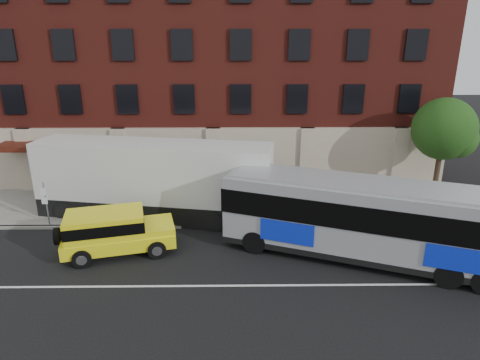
{
  "coord_description": "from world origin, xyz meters",
  "views": [
    {
      "loc": [
        1.4,
        -14.1,
        9.55
      ],
      "look_at": [
        1.63,
        5.5,
        2.84
      ],
      "focal_mm": 31.16,
      "sensor_mm": 36.0,
      "label": 1
    }
  ],
  "objects_px": {
    "sign_pole": "(46,202)",
    "yellow_suv": "(113,230)",
    "shipping_container": "(154,181)",
    "city_bus": "(374,219)",
    "street_tree": "(444,131)"
  },
  "relations": [
    {
      "from": "sign_pole",
      "to": "yellow_suv",
      "type": "bearing_deg",
      "value": -33.36
    },
    {
      "from": "sign_pole",
      "to": "shipping_container",
      "type": "relative_size",
      "value": 0.19
    },
    {
      "from": "yellow_suv",
      "to": "shipping_container",
      "type": "relative_size",
      "value": 0.42
    },
    {
      "from": "sign_pole",
      "to": "city_bus",
      "type": "relative_size",
      "value": 0.19
    },
    {
      "from": "sign_pole",
      "to": "shipping_container",
      "type": "distance_m",
      "value": 5.64
    },
    {
      "from": "city_bus",
      "to": "shipping_container",
      "type": "distance_m",
      "value": 11.61
    },
    {
      "from": "city_bus",
      "to": "sign_pole",
      "type": "bearing_deg",
      "value": 167.43
    },
    {
      "from": "sign_pole",
      "to": "city_bus",
      "type": "height_order",
      "value": "city_bus"
    },
    {
      "from": "city_bus",
      "to": "yellow_suv",
      "type": "distance_m",
      "value": 11.78
    },
    {
      "from": "sign_pole",
      "to": "street_tree",
      "type": "relative_size",
      "value": 0.4
    },
    {
      "from": "yellow_suv",
      "to": "street_tree",
      "type": "bearing_deg",
      "value": 19.05
    },
    {
      "from": "street_tree",
      "to": "city_bus",
      "type": "distance_m",
      "value": 9.49
    },
    {
      "from": "street_tree",
      "to": "shipping_container",
      "type": "height_order",
      "value": "street_tree"
    },
    {
      "from": "street_tree",
      "to": "shipping_container",
      "type": "relative_size",
      "value": 0.47
    },
    {
      "from": "shipping_container",
      "to": "yellow_suv",
      "type": "bearing_deg",
      "value": -106.13
    }
  ]
}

